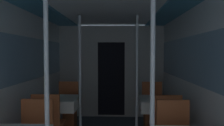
{
  "coord_description": "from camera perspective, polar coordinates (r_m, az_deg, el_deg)",
  "views": [
    {
      "loc": [
        0.18,
        -1.14,
        1.51
      ],
      "look_at": [
        0.05,
        3.12,
        1.33
      ],
      "focal_mm": 35.0,
      "sensor_mm": 36.0,
      "label": 1
    }
  ],
  "objects": [
    {
      "name": "support_pole_left_1",
      "position": [
        3.84,
        -8.36,
        -3.95
      ],
      "size": [
        0.04,
        0.04,
        2.17
      ],
      "color": "silver",
      "rests_on": "ground_plane"
    },
    {
      "name": "chair_right_far_1",
      "position": [
        4.53,
        10.64,
        -13.17
      ],
      "size": [
        0.41,
        0.41,
        0.94
      ],
      "rotation": [
        0.0,
        0.0,
        3.14
      ],
      "color": "brown",
      "rests_on": "ground_plane"
    },
    {
      "name": "chair_left_far_1",
      "position": [
        4.6,
        -11.67,
        -12.93
      ],
      "size": [
        0.41,
        0.41,
        0.94
      ],
      "rotation": [
        0.0,
        0.0,
        3.14
      ],
      "color": "brown",
      "rests_on": "ground_plane"
    },
    {
      "name": "ceiling_panel",
      "position": [
        3.11,
        -1.68,
        15.54
      ],
      "size": [
        2.54,
        6.55,
        0.07
      ],
      "color": "silver",
      "rests_on": "wall_left"
    },
    {
      "name": "wall_right",
      "position": [
        3.23,
        21.46,
        -4.4
      ],
      "size": [
        0.05,
        6.55,
        2.17
      ],
      "color": "silver",
      "rests_on": "ground_plane"
    },
    {
      "name": "dining_table_right_1",
      "position": [
        3.92,
        11.95,
        -10.74
      ],
      "size": [
        0.65,
        0.65,
        0.74
      ],
      "color": "#4C4C51",
      "rests_on": "ground_plane"
    },
    {
      "name": "support_pole_right_1",
      "position": [
        3.8,
        6.51,
        -4.02
      ],
      "size": [
        0.04,
        0.04,
        2.17
      ],
      "color": "silver",
      "rests_on": "ground_plane"
    },
    {
      "name": "bulkhead_far",
      "position": [
        5.24,
        -0.19,
        -2.27
      ],
      "size": [
        2.49,
        0.09,
        2.17
      ],
      "color": "#A8A8A3",
      "rests_on": "ground_plane"
    },
    {
      "name": "support_pole_right_0",
      "position": [
        2.08,
        10.49,
        -9.41
      ],
      "size": [
        0.04,
        0.04,
        2.17
      ],
      "color": "silver",
      "rests_on": "ground_plane"
    },
    {
      "name": "support_pole_left_0",
      "position": [
        2.17,
        -16.66,
        -9.0
      ],
      "size": [
        0.04,
        0.04,
        2.17
      ],
      "color": "silver",
      "rests_on": "ground_plane"
    },
    {
      "name": "dining_table_left_1",
      "position": [
        4.0,
        -13.6,
        -10.48
      ],
      "size": [
        0.65,
        0.65,
        0.74
      ],
      "color": "#4C4C51",
      "rests_on": "ground_plane"
    },
    {
      "name": "wall_left",
      "position": [
        3.37,
        -23.73,
        -4.15
      ],
      "size": [
        0.05,
        6.55,
        2.17
      ],
      "color": "silver",
      "rests_on": "ground_plane"
    }
  ]
}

